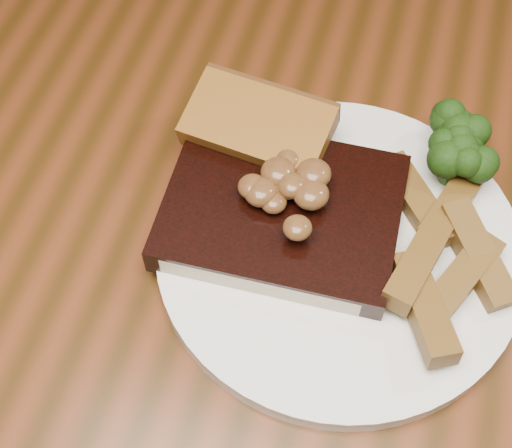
# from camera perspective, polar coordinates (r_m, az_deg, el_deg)

# --- Properties ---
(dining_table) EXTENTS (1.60, 0.90, 0.75)m
(dining_table) POSITION_cam_1_polar(r_m,az_deg,el_deg) (0.63, 1.27, -5.52)
(dining_table) COLOR #4E230F
(dining_table) RESTS_ON ground
(plate) EXTENTS (0.31, 0.31, 0.01)m
(plate) POSITION_cam_1_polar(r_m,az_deg,el_deg) (0.54, 6.60, -1.94)
(plate) COLOR white
(plate) RESTS_ON dining_table
(steak) EXTENTS (0.18, 0.14, 0.03)m
(steak) POSITION_cam_1_polar(r_m,az_deg,el_deg) (0.53, 2.07, 0.95)
(steak) COLOR black
(steak) RESTS_ON plate
(steak_bone) EXTENTS (0.14, 0.02, 0.02)m
(steak_bone) POSITION_cam_1_polar(r_m,az_deg,el_deg) (0.50, 0.34, -4.72)
(steak_bone) COLOR beige
(steak_bone) RESTS_ON plate
(mushroom_pile) EXTENTS (0.07, 0.07, 0.03)m
(mushroom_pile) POSITION_cam_1_polar(r_m,az_deg,el_deg) (0.51, 2.40, 2.99)
(mushroom_pile) COLOR brown
(mushroom_pile) RESTS_ON steak
(garlic_bread) EXTENTS (0.12, 0.07, 0.02)m
(garlic_bread) POSITION_cam_1_polar(r_m,az_deg,el_deg) (0.57, 0.15, 6.53)
(garlic_bread) COLOR brown
(garlic_bread) RESTS_ON plate
(potato_wedges) EXTENTS (0.11, 0.11, 0.02)m
(potato_wedges) POSITION_cam_1_polar(r_m,az_deg,el_deg) (0.53, 14.49, -2.15)
(potato_wedges) COLOR brown
(potato_wedges) RESTS_ON plate
(broccoli_cluster) EXTENTS (0.08, 0.08, 0.04)m
(broccoli_cluster) POSITION_cam_1_polar(r_m,az_deg,el_deg) (0.56, 15.58, 4.66)
(broccoli_cluster) COLOR #18370C
(broccoli_cluster) RESTS_ON plate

